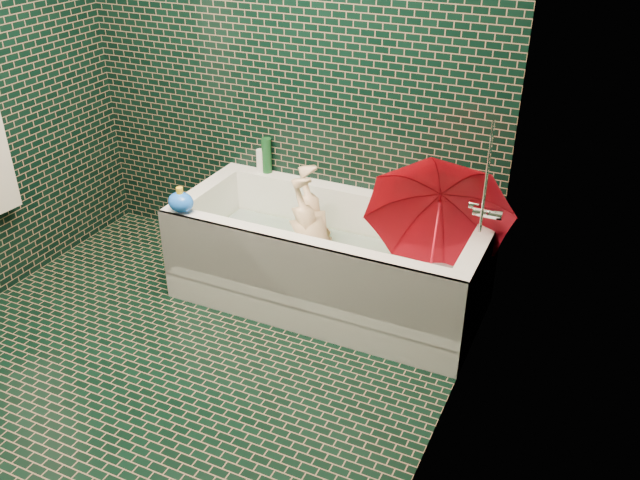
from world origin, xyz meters
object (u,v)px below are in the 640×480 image
at_px(umbrella, 436,233).
at_px(bath_toy, 181,202).
at_px(rubber_duck, 438,202).
at_px(bathtub, 328,268).
at_px(child, 318,251).

xyz_separation_m(umbrella, bath_toy, (-1.33, -0.26, 0.01)).
bearing_deg(rubber_duck, bathtub, -147.52).
distance_m(umbrella, bath_toy, 1.35).
height_order(umbrella, rubber_duck, umbrella).
relative_size(umbrella, rubber_duck, 7.00).
xyz_separation_m(bathtub, child, (-0.06, -0.01, 0.10)).
distance_m(bathtub, bath_toy, 0.88).
height_order(bathtub, rubber_duck, rubber_duck).
bearing_deg(umbrella, bath_toy, -171.55).
bearing_deg(umbrella, rubber_duck, 102.16).
bearing_deg(rubber_duck, bath_toy, -152.38).
height_order(child, rubber_duck, rubber_duck).
relative_size(child, bath_toy, 5.38).
height_order(child, umbrella, umbrella).
bearing_deg(bath_toy, bathtub, 4.42).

